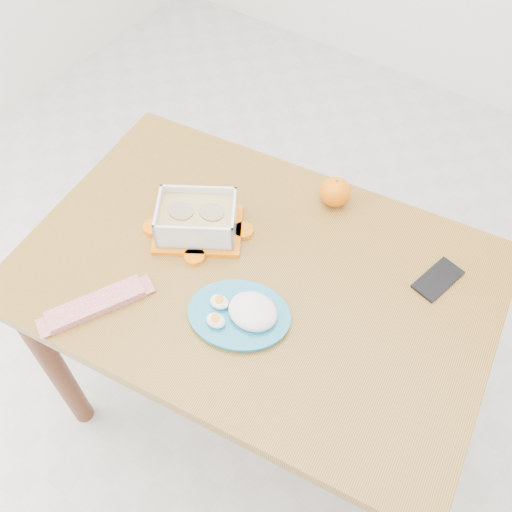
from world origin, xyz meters
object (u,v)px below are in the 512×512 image
Objects in this scene: dining_table at (256,298)px; orange_fruit at (335,192)px; rice_plate at (243,312)px; smartphone at (438,279)px; food_container at (197,219)px.

dining_table is 15.35× the size of orange_fruit.
smartphone is at bearing 25.16° from rice_plate.
dining_table is at bearing -135.41° from smartphone.
food_container is 0.27m from rice_plate.
rice_plate is 0.45m from smartphone.
dining_table is at bearing -38.33° from food_container.
food_container reaches higher than orange_fruit.
smartphone is (0.36, 0.21, 0.12)m from dining_table.
orange_fruit is 0.33m from smartphone.
food_container is 3.45× the size of orange_fruit.
food_container reaches higher than rice_plate.
orange_fruit is at bearing 18.21° from food_container.
rice_plate reaches higher than dining_table.
food_container is 0.58m from smartphone.
food_container is at bearing 166.32° from dining_table.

